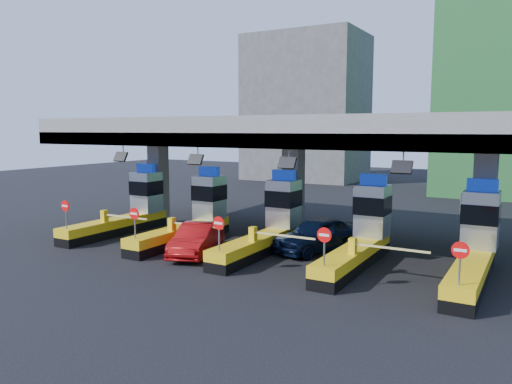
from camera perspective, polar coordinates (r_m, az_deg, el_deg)
The scene contains 10 objects.
ground at distance 26.49m, azimuth 1.40°, elevation -6.73°, with size 120.00×120.00×0.00m, color black.
toll_canopy at distance 28.27m, azimuth 4.23°, elevation 6.69°, with size 28.00×12.09×7.00m.
toll_lane_far_left at distance 32.29m, azimuth -14.16°, elevation -1.89°, with size 4.43×8.00×4.16m.
toll_lane_left at distance 29.08m, azimuth -7.03°, elevation -2.71°, with size 4.43×8.00×4.16m.
toll_lane_center at distance 26.43m, azimuth 1.70°, elevation -3.66°, with size 4.43×8.00×4.16m.
toll_lane_right at distance 24.53m, azimuth 12.10°, elevation -4.68°, with size 4.43×8.00×4.16m.
toll_lane_far_right at distance 23.55m, azimuth 23.81°, elevation -5.63°, with size 4.43×8.00×4.16m.
bg_building_concrete at distance 64.28m, azimuth 5.76°, elevation 9.51°, with size 14.00×10.00×18.00m, color #4C4C49.
van at distance 26.39m, azimuth 7.02°, elevation -4.85°, with size 2.11×5.24×1.79m, color black.
red_car at distance 25.75m, azimuth -6.77°, elevation -5.38°, with size 1.68×4.81×1.58m, color #970B0C.
Camera 1 is at (12.20, -22.63, 6.38)m, focal length 35.00 mm.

